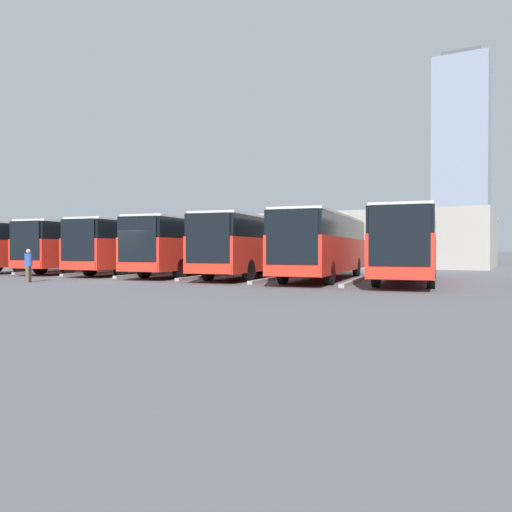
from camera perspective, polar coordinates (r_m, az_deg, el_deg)
The scene contains 17 objects.
ground_plane at distance 25.28m, azimuth -15.28°, elevation -2.79°, with size 600.00×600.00×0.00m, color #5B5B60.
bus_0 at distance 24.62m, azimuth 17.03°, elevation 1.39°, with size 4.09×12.39×3.29m.
curb_divider_0 at distance 23.43m, azimuth 11.10°, elevation -2.87°, with size 0.24×6.29×0.15m, color #9E9E99.
bus_1 at distance 25.76m, azimuth 7.81°, elevation 1.39°, with size 4.09×12.39×3.29m.
curb_divider_1 at distance 24.97m, azimuth 1.82°, elevation -2.63°, with size 0.24×6.29×0.15m, color #9E9E99.
bus_2 at distance 27.76m, azimuth -0.15°, elevation 1.35°, with size 4.09×12.39×3.29m.
curb_divider_2 at distance 27.34m, azimuth -5.84°, elevation -2.34°, with size 0.24×6.29×0.15m, color #9E9E99.
bus_3 at distance 30.10m, azimuth -7.08°, elevation 1.30°, with size 4.09×12.39×3.29m.
curb_divider_3 at distance 30.00m, azimuth -12.35°, elevation -2.08°, with size 0.24×6.29×0.15m, color #9E9E99.
bus_4 at distance 32.81m, azimuth -12.94°, elevation 1.24°, with size 4.09×12.39×3.29m.
curb_divider_4 at distance 32.98m, azimuth -17.75°, elevation -1.84°, with size 0.24×6.29×0.15m, color #9E9E99.
bus_5 at distance 35.70m, azimuth -18.05°, elevation 1.18°, with size 4.09×12.39×3.29m.
curb_divider_5 at distance 36.11m, azimuth -22.42°, elevation -1.64°, with size 0.24×6.29×0.15m, color #9E9E99.
bus_6 at distance 38.76m, azimuth -22.50°, elevation 1.13°, with size 4.09×12.39×3.29m.
pedestrian at distance 25.79m, azimuth -24.57°, elevation -0.88°, with size 0.47×0.47×1.57m.
station_building at distance 49.64m, azimuth 7.62°, elevation 1.76°, with size 30.64×16.13×4.79m.
office_tower at distance 220.58m, azimuth 22.43°, elevation 10.52°, with size 20.59×20.59×79.45m.
Camera 1 is at (-17.32, 18.36, 1.56)m, focal length 35.00 mm.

